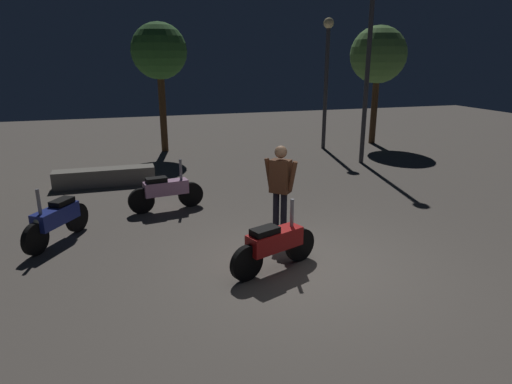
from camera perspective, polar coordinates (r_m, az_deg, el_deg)
name	(u,v)px	position (r m, az deg, el deg)	size (l,w,h in m)	color
ground_plane	(308,267)	(7.26, 6.73, -9.57)	(40.00, 40.00, 0.00)	#605951
motorcycle_red_foreground	(274,244)	(6.93, 2.41, -6.78)	(1.59, 0.69, 1.11)	black
motorcycle_blue_parked_left	(57,219)	(8.73, -24.41, -3.24)	(0.98, 1.45, 1.11)	black
motorcycle_pink_parked_right	(166,191)	(9.83, -11.58, 0.16)	(1.66, 0.43, 1.11)	black
person_rider_beside	(280,182)	(8.14, 3.17, 1.26)	(0.53, 0.54, 1.71)	black
streetlamp_near	(369,55)	(14.18, 14.38, 16.85)	(0.36, 0.36, 5.25)	#38383D
streetlamp_far	(327,67)	(16.31, 9.15, 15.74)	(0.36, 0.36, 4.54)	#38383D
tree_left_bg	(159,52)	(15.95, -12.42, 17.24)	(1.89, 1.89, 4.38)	#4C331E
tree_right_bg	(378,56)	(17.74, 15.55, 16.66)	(2.09, 2.09, 4.37)	#4C331E
planter_wall_low	(105,177)	(12.24, -18.98, 1.86)	(2.55, 0.50, 0.45)	gray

